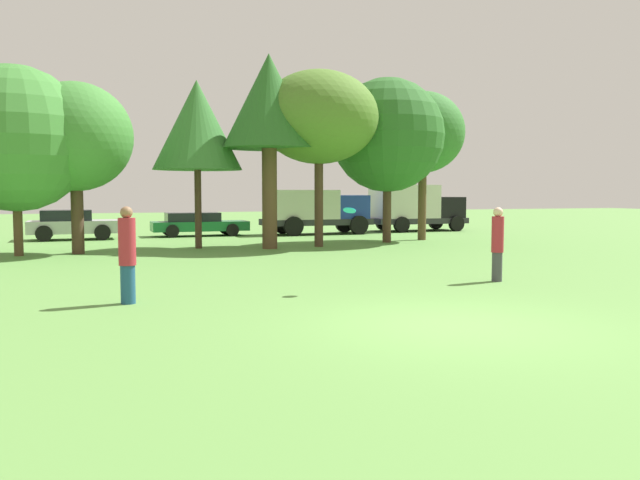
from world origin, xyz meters
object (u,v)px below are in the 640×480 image
(parked_car_silver, at_px, (72,224))
(delivery_truck_blue, at_px, (316,209))
(tree_6, at_px, (423,133))
(frisbee, at_px, (349,210))
(tree_1, at_px, (75,137))
(parked_car_green, at_px, (198,223))
(person_catcher, at_px, (497,243))
(tree_4, at_px, (319,118))
(delivery_truck_black, at_px, (414,207))
(tree_5, at_px, (388,135))
(person_thrower, at_px, (127,254))
(tree_0, at_px, (15,139))
(tree_2, at_px, (197,125))
(tree_3, at_px, (269,104))

(parked_car_silver, bearing_deg, delivery_truck_blue, -0.46)
(tree_6, bearing_deg, frisbee, -123.85)
(tree_1, distance_m, parked_car_green, 9.99)
(person_catcher, height_order, tree_1, tree_1)
(person_catcher, distance_m, tree_4, 11.46)
(delivery_truck_black, bearing_deg, tree_5, -125.82)
(tree_1, relative_size, delivery_truck_black, 1.10)
(tree_1, bearing_deg, parked_car_silver, 93.01)
(person_thrower, height_order, tree_0, tree_0)
(parked_car_green, bearing_deg, tree_1, -124.78)
(tree_1, height_order, tree_6, tree_6)
(person_thrower, relative_size, tree_5, 0.27)
(tree_2, height_order, delivery_truck_blue, tree_2)
(person_catcher, xyz_separation_m, tree_6, (4.77, 12.60, 3.78))
(tree_6, distance_m, delivery_truck_black, 7.53)
(person_thrower, height_order, parked_car_silver, person_thrower)
(tree_3, relative_size, delivery_truck_black, 1.35)
(tree_5, bearing_deg, person_catcher, -102.78)
(tree_5, bearing_deg, tree_1, -174.91)
(tree_0, xyz_separation_m, tree_2, (6.08, 0.98, 0.73))
(person_thrower, bearing_deg, parked_car_green, 75.17)
(delivery_truck_blue, bearing_deg, frisbee, -107.44)
(tree_1, xyz_separation_m, delivery_truck_black, (17.04, 8.04, -2.64))
(tree_2, bearing_deg, tree_3, -22.61)
(tree_6, xyz_separation_m, delivery_truck_black, (2.81, 6.12, -3.37))
(tree_3, bearing_deg, delivery_truck_blue, 59.53)
(frisbee, relative_size, delivery_truck_black, 0.06)
(tree_0, xyz_separation_m, tree_4, (10.59, 0.17, 1.10))
(delivery_truck_blue, bearing_deg, tree_2, -137.69)
(tree_0, height_order, delivery_truck_black, tree_0)
(tree_5, height_order, parked_car_silver, tree_5)
(person_thrower, bearing_deg, person_catcher, -0.00)
(person_catcher, relative_size, delivery_truck_blue, 0.32)
(frisbee, relative_size, tree_5, 0.04)
(tree_3, bearing_deg, tree_4, 6.57)
(person_catcher, bearing_deg, parked_car_green, -79.40)
(tree_1, distance_m, tree_2, 4.36)
(person_catcher, bearing_deg, tree_0, -45.13)
(parked_car_green, bearing_deg, tree_4, -66.59)
(tree_0, distance_m, tree_4, 10.64)
(tree_3, xyz_separation_m, tree_5, (5.42, 1.30, -0.90))
(frisbee, relative_size, tree_3, 0.04)
(tree_5, xyz_separation_m, delivery_truck_black, (4.91, 6.96, -3.13))
(tree_0, relative_size, tree_3, 0.87)
(person_catcher, relative_size, tree_5, 0.26)
(tree_5, height_order, delivery_truck_blue, tree_5)
(frisbee, xyz_separation_m, tree_4, (3.16, 11.00, 3.22))
(person_catcher, bearing_deg, delivery_truck_blue, -97.32)
(person_catcher, relative_size, tree_3, 0.24)
(tree_5, height_order, tree_6, tree_5)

